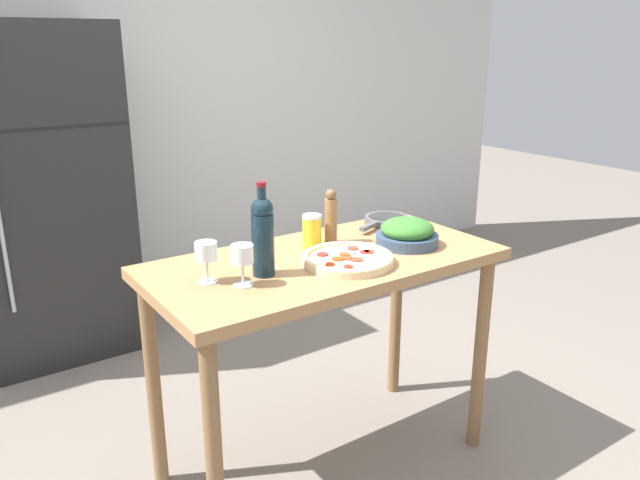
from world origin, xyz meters
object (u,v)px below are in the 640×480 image
object	(u,v)px
salt_canister	(312,231)
wine_glass_near	(242,256)
pepper_mill	(331,217)
salad_bowl	(407,233)
refrigerator	(45,195)
wine_bottle	(263,234)
wine_glass_far	(206,253)
cast_iron_skillet	(386,220)
homemade_pizza	(348,259)

from	to	relation	value
salt_canister	wine_glass_near	bearing A→B (deg)	-153.23
pepper_mill	salad_bowl	size ratio (longest dim) A/B	0.89
wine_glass_near	refrigerator	bearing A→B (deg)	98.04
wine_bottle	wine_glass_near	bearing A→B (deg)	-155.76
wine_glass_far	cast_iron_skillet	bearing A→B (deg)	11.79
salad_bowl	salt_canister	xyz separation A→B (m)	(-0.33, 0.20, 0.02)
wine_glass_near	wine_glass_far	size ratio (longest dim) A/B	1.00
refrigerator	wine_glass_far	distance (m)	1.72
homemade_pizza	cast_iron_skillet	bearing A→B (deg)	35.09
refrigerator	wine_glass_far	bearing A→B (deg)	-84.33
refrigerator	cast_iron_skillet	distance (m)	1.89
wine_glass_far	salt_canister	size ratio (longest dim) A/B	1.08
wine_bottle	salt_canister	size ratio (longest dim) A/B	2.52
wine_glass_near	wine_glass_far	bearing A→B (deg)	131.85
wine_bottle	homemade_pizza	xyz separation A→B (m)	(0.31, -0.07, -0.13)
cast_iron_skillet	salad_bowl	bearing A→B (deg)	-115.12
wine_bottle	salad_bowl	distance (m)	0.65
salad_bowl	homemade_pizza	xyz separation A→B (m)	(-0.33, -0.04, -0.03)
wine_glass_near	pepper_mill	xyz separation A→B (m)	(0.51, 0.21, 0.00)
wine_bottle	wine_glass_near	distance (m)	0.13
wine_glass_near	pepper_mill	bearing A→B (deg)	22.65
wine_glass_far	homemade_pizza	world-z (taller)	wine_glass_far
refrigerator	salad_bowl	xyz separation A→B (m)	(1.00, -1.79, 0.07)
wine_glass_far	salt_canister	bearing A→B (deg)	12.92
wine_bottle	refrigerator	bearing A→B (deg)	101.62
wine_glass_near	cast_iron_skillet	size ratio (longest dim) A/B	0.46
pepper_mill	homemade_pizza	size ratio (longest dim) A/B	0.65
pepper_mill	salt_canister	size ratio (longest dim) A/B	1.69
refrigerator	wine_glass_far	size ratio (longest dim) A/B	12.60
wine_bottle	wine_glass_far	distance (m)	0.20
refrigerator	wine_glass_near	xyz separation A→B (m)	(0.26, -1.81, 0.12)
salt_canister	wine_bottle	bearing A→B (deg)	-152.39
wine_bottle	wine_glass_near	size ratio (longest dim) A/B	2.33
pepper_mill	salad_bowl	world-z (taller)	pepper_mill
refrigerator	pepper_mill	bearing A→B (deg)	-64.33
refrigerator	pepper_mill	world-z (taller)	refrigerator
pepper_mill	cast_iron_skillet	world-z (taller)	pepper_mill
wine_glass_near	homemade_pizza	bearing A→B (deg)	-3.45
homemade_pizza	cast_iron_skillet	size ratio (longest dim) A/B	1.09
refrigerator	cast_iron_skillet	xyz separation A→B (m)	(1.13, -1.51, 0.03)
salt_canister	cast_iron_skillet	size ratio (longest dim) A/B	0.42
salad_bowl	wine_glass_far	bearing A→B (deg)	174.50
cast_iron_skillet	refrigerator	bearing A→B (deg)	126.85
wine_glass_far	pepper_mill	distance (m)	0.61
refrigerator	wine_bottle	size ratio (longest dim) A/B	5.42
cast_iron_skillet	homemade_pizza	bearing A→B (deg)	-144.91
salad_bowl	wine_bottle	bearing A→B (deg)	177.10
salad_bowl	cast_iron_skillet	size ratio (longest dim) A/B	0.81
refrigerator	salt_canister	distance (m)	1.73
salad_bowl	refrigerator	bearing A→B (deg)	119.18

